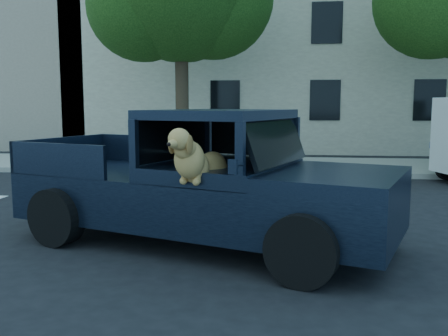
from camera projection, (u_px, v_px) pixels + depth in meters
name	position (u px, v px, depth m)	size (l,w,h in m)	color
ground	(330.00, 253.00, 6.93)	(120.00, 120.00, 0.00)	black
far_sidewalk	(303.00, 166.00, 15.98)	(60.00, 4.00, 0.15)	gray
lane_stripes	(415.00, 206.00, 10.05)	(21.60, 0.14, 0.01)	silver
building_main	(366.00, 49.00, 22.27)	(26.00, 6.00, 9.00)	beige
pickup_truck	(197.00, 199.00, 7.34)	(5.90, 3.87, 1.97)	black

